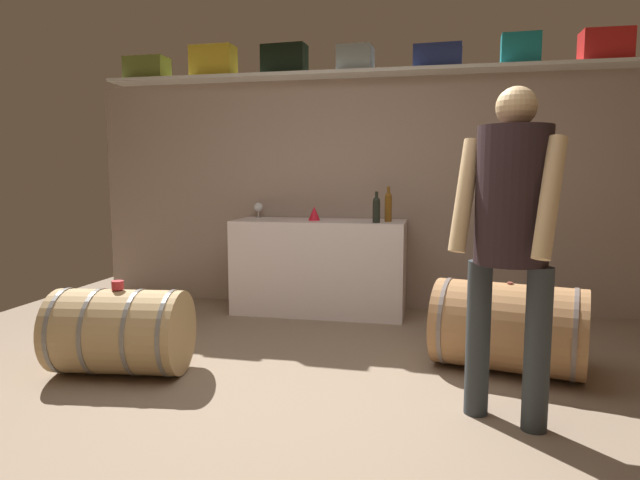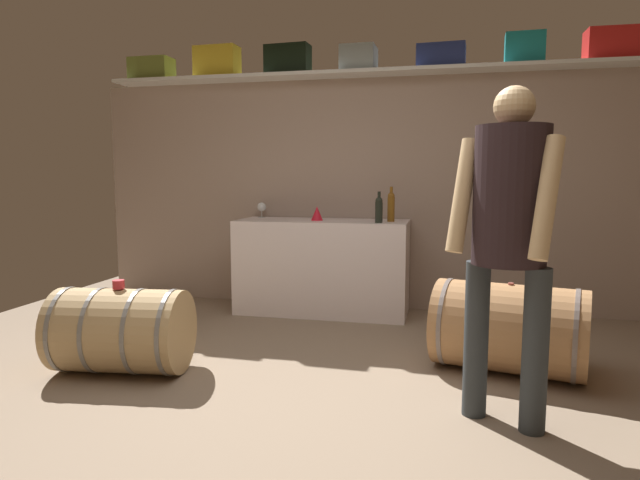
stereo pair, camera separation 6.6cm
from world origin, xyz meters
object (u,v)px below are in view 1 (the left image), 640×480
Objects in this scene: winemaker_pouring at (511,221)px; work_cabinet at (320,267)px; red_funnel at (314,213)px; toolcase_olive at (147,69)px; toolcase_red at (606,47)px; toolcase_yellow at (213,62)px; wine_glass at (258,207)px; wine_barrel_near at (120,331)px; toolcase_navy at (438,57)px; toolcase_grey at (356,60)px; tasting_cup at (118,285)px; toolcase_black at (284,60)px; wine_bottle_amber at (388,206)px; toolcase_teal at (520,50)px; wine_bottle_dark at (376,209)px; wine_barrel_far at (508,327)px.

work_cabinet is at bearing -28.21° from winemaker_pouring.
work_cabinet is 12.30× the size of red_funnel.
toolcase_red reaches higher than toolcase_olive.
toolcase_yellow is 0.27× the size of work_cabinet.
wine_glass is at bearing -20.14° from winemaker_pouring.
toolcase_red is at bearing 5.59° from red_funnel.
toolcase_olive is at bearing 106.26° from wine_barrel_near.
toolcase_navy is 2.17m from work_cabinet.
wine_barrel_near is at bearing -116.57° from red_funnel.
toolcase_grey is 0.79× the size of toolcase_red.
tasting_cup is at bearing -65.84° from toolcase_olive.
toolcase_black is 2.80m from toolcase_red.
red_funnel is (0.34, -0.24, -1.43)m from toolcase_black.
wine_bottle_amber is at bearing 42.13° from wine_barrel_near.
winemaker_pouring is (2.51, -2.27, -1.32)m from toolcase_yellow.
wine_barrel_near is at bearing -83.70° from toolcase_yellow.
red_funnel is at bearing 63.31° from tasting_cup.
toolcase_olive is 3.53m from toolcase_teal.
wine_bottle_dark is 1.85× the size of wine_glass.
toolcase_yellow is 3.66m from wine_barrel_far.
wine_barrel_far is at bearing -54.42° from wine_bottle_amber.
wine_barrel_near is at bearing -97.94° from wine_glass.
red_funnel reaches higher than work_cabinet.
wine_bottle_amber is at bearing -4.13° from toolcase_olive.
toolcase_grey is at bearing -36.42° from winemaker_pouring.
toolcase_yellow reaches higher than red_funnel.
tasting_cup is at bearing 173.26° from wine_barrel_near.
toolcase_grey is at bearing 179.11° from toolcase_red.
work_cabinet is at bearing -175.93° from toolcase_red.
wine_bottle_dark is (-0.49, -0.39, -1.34)m from toolcase_navy.
toolcase_olive is at bearing -178.17° from toolcase_yellow.
toolcase_navy reaches higher than work_cabinet.
toolcase_olive is 0.26× the size of work_cabinet.
tasting_cup is at bearing -117.40° from work_cabinet.
winemaker_pouring reaches higher than tasting_cup.
toolcase_navy is 5.57× the size of tasting_cup.
wine_barrel_near is (-0.90, -1.79, -0.66)m from red_funnel.
wine_barrel_far is (2.62, -1.48, -2.08)m from toolcase_yellow.
toolcase_grey reaches higher than red_funnel.
toolcase_teal is at bearing 6.88° from work_cabinet.
toolcase_olive reaches higher than wine_bottle_amber.
toolcase_navy is at bearing 11.44° from work_cabinet.
toolcase_grey is 0.30× the size of wine_barrel_far.
red_funnel is at bearing -163.82° from toolcase_navy.
work_cabinet is (1.10, -0.21, -1.94)m from toolcase_yellow.
wine_bottle_dark is (0.54, -0.18, 0.56)m from work_cabinet.
toolcase_yellow is 1.39m from toolcase_grey.
toolcase_olive is 4.14m from winemaker_pouring.
toolcase_black is at bearing 157.40° from wine_bottle_dark.
red_funnel is at bearing -20.66° from wine_glass.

